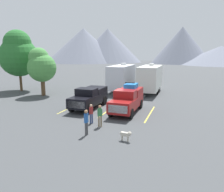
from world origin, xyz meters
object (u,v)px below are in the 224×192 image
(camper_trailer_b, at_px, (150,78))
(person_c, at_px, (91,112))
(person_b, at_px, (100,114))
(person_a, at_px, (86,121))
(camper_trailer_a, at_px, (122,77))
(pickup_truck_a, at_px, (89,97))
(pickup_truck_b, at_px, (128,99))
(dog, at_px, (127,134))

(camper_trailer_b, xyz_separation_m, person_c, (-2.23, -14.46, -1.19))
(person_b, bearing_deg, person_a, -97.82)
(camper_trailer_b, relative_size, person_c, 5.01)
(camper_trailer_a, distance_m, camper_trailer_b, 3.97)
(pickup_truck_a, relative_size, person_c, 3.46)
(pickup_truck_b, bearing_deg, camper_trailer_b, 87.47)
(person_c, bearing_deg, camper_trailer_b, 81.24)
(camper_trailer_a, bearing_deg, person_b, -79.79)
(person_c, bearing_deg, pickup_truck_a, 116.07)
(camper_trailer_b, xyz_separation_m, person_b, (-1.29, -14.97, -1.11))
(pickup_truck_a, relative_size, camper_trailer_b, 0.69)
(pickup_truck_a, xyz_separation_m, person_c, (2.16, -4.42, -0.22))
(pickup_truck_b, height_order, person_c, pickup_truck_b)
(person_a, height_order, person_b, person_a)
(person_c, bearing_deg, person_b, -28.62)
(pickup_truck_a, bearing_deg, person_c, -63.93)
(camper_trailer_a, bearing_deg, pickup_truck_a, -92.42)
(pickup_truck_b, distance_m, person_c, 4.65)
(dog, bearing_deg, person_b, 142.83)
(pickup_truck_b, height_order, person_a, pickup_truck_b)
(person_c, distance_m, dog, 4.31)
(person_b, bearing_deg, pickup_truck_b, 80.03)
(pickup_truck_b, xyz_separation_m, person_b, (-0.84, -4.80, -0.25))
(camper_trailer_b, distance_m, person_c, 14.68)
(camper_trailer_b, relative_size, person_b, 4.64)
(pickup_truck_b, xyz_separation_m, person_c, (-1.78, -4.29, -0.32))
(pickup_truck_b, relative_size, person_b, 3.29)
(pickup_truck_a, relative_size, person_b, 3.21)
(camper_trailer_a, bearing_deg, person_a, -81.73)
(pickup_truck_a, bearing_deg, person_b, -57.85)
(person_c, bearing_deg, person_a, -73.67)
(pickup_truck_a, distance_m, dog, 8.94)
(person_a, height_order, dog, person_a)
(pickup_truck_a, distance_m, person_b, 5.82)
(pickup_truck_b, xyz_separation_m, person_a, (-1.09, -6.62, -0.20))
(pickup_truck_b, distance_m, camper_trailer_b, 10.22)
(person_a, relative_size, person_c, 1.14)
(pickup_truck_a, distance_m, camper_trailer_b, 11.01)
(person_a, bearing_deg, person_b, 82.18)
(pickup_truck_b, bearing_deg, dog, -75.62)
(person_b, relative_size, dog, 2.04)
(camper_trailer_a, relative_size, person_c, 5.04)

